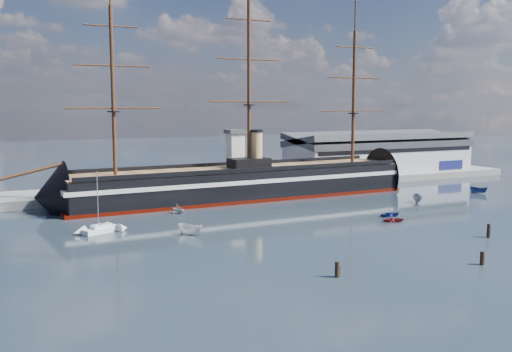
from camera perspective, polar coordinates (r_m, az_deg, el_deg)
name	(u,v)px	position (r m, az deg, el deg)	size (l,w,h in m)	color
ground	(283,211)	(128.78, 2.68, -3.51)	(600.00, 600.00, 0.00)	#14222D
quay	(254,188)	(164.91, -0.25, -1.17)	(180.00, 18.00, 2.00)	slate
warehouse	(379,153)	(192.78, 12.20, 2.25)	(63.00, 21.00, 11.60)	#B7BABC
quay_tower	(235,156)	(158.17, -2.07, 2.03)	(5.00, 5.00, 15.00)	silver
warship	(236,183)	(144.70, -2.03, -0.72)	(113.10, 18.80, 53.94)	black
sailboat	(101,229)	(110.60, -15.21, -5.13)	(7.46, 4.93, 11.56)	white
motorboat_a	(191,235)	(106.07, -6.56, -5.85)	(6.33, 2.32, 2.53)	silver
motorboat_b	(391,216)	(125.88, 13.33, -3.94)	(2.84, 1.14, 1.33)	navy
motorboat_c	(418,203)	(144.91, 15.85, -2.59)	(6.36, 2.33, 2.54)	slate
motorboat_d	(178,213)	(126.88, -7.81, -3.73)	(6.24, 2.70, 2.29)	gray
motorboat_e	(394,222)	(120.21, 13.65, -4.47)	(2.66, 1.06, 1.24)	maroon
motorboat_f	(478,193)	(165.92, 21.36, -1.61)	(5.53, 2.03, 2.21)	navy
piling_near_left	(337,277)	(80.83, 8.10, -9.99)	(0.64, 0.64, 2.92)	black
piling_near_mid	(482,265)	(92.38, 21.65, -8.26)	(0.64, 0.64, 2.73)	black
piling_near_right	(488,238)	(111.26, 22.21, -5.72)	(0.64, 0.64, 3.22)	black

